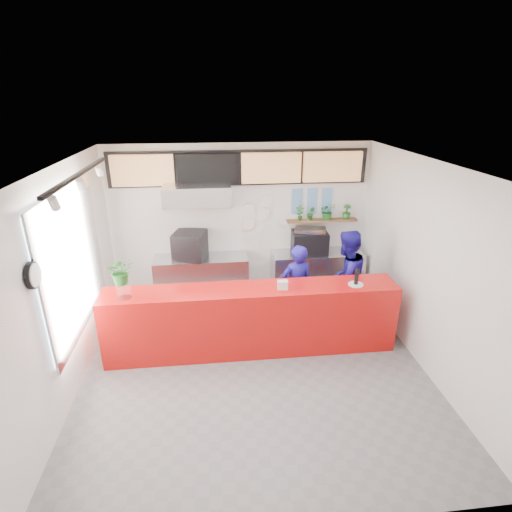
% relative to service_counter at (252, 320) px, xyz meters
% --- Properties ---
extents(floor, '(5.00, 5.00, 0.00)m').
position_rel_service_counter_xyz_m(floor, '(0.00, -0.40, -0.55)').
color(floor, slate).
rests_on(floor, ground).
extents(ceiling, '(5.00, 5.00, 0.00)m').
position_rel_service_counter_xyz_m(ceiling, '(0.00, -0.40, 2.45)').
color(ceiling, silver).
extents(wall_back, '(5.00, 0.00, 5.00)m').
position_rel_service_counter_xyz_m(wall_back, '(0.00, 2.10, 0.95)').
color(wall_back, white).
rests_on(wall_back, ground).
extents(wall_left, '(0.00, 5.00, 5.00)m').
position_rel_service_counter_xyz_m(wall_left, '(-2.50, -0.40, 0.95)').
color(wall_left, white).
rests_on(wall_left, ground).
extents(wall_right, '(0.00, 5.00, 5.00)m').
position_rel_service_counter_xyz_m(wall_right, '(2.50, -0.40, 0.95)').
color(wall_right, white).
rests_on(wall_right, ground).
extents(service_counter, '(4.50, 0.60, 1.10)m').
position_rel_service_counter_xyz_m(service_counter, '(0.00, 0.00, 0.00)').
color(service_counter, '#BA0F0D').
rests_on(service_counter, ground).
extents(cream_band, '(5.00, 0.02, 0.80)m').
position_rel_service_counter_xyz_m(cream_band, '(0.00, 2.09, 2.05)').
color(cream_band, beige).
rests_on(cream_band, wall_back).
extents(prep_bench, '(1.80, 0.60, 0.90)m').
position_rel_service_counter_xyz_m(prep_bench, '(-0.80, 1.80, -0.10)').
color(prep_bench, '#B2B5BA').
rests_on(prep_bench, ground).
extents(panini_oven, '(0.69, 0.69, 0.51)m').
position_rel_service_counter_xyz_m(panini_oven, '(-0.99, 1.80, 0.61)').
color(panini_oven, black).
rests_on(panini_oven, prep_bench).
extents(extraction_hood, '(1.20, 0.70, 0.35)m').
position_rel_service_counter_xyz_m(extraction_hood, '(-0.80, 1.75, 1.60)').
color(extraction_hood, '#B2B5BA').
rests_on(extraction_hood, ceiling).
extents(hood_lip, '(1.20, 0.69, 0.31)m').
position_rel_service_counter_xyz_m(hood_lip, '(-0.80, 1.75, 1.40)').
color(hood_lip, '#B2B5BA').
rests_on(hood_lip, ceiling).
extents(right_bench, '(1.80, 0.60, 0.90)m').
position_rel_service_counter_xyz_m(right_bench, '(1.50, 1.80, -0.10)').
color(right_bench, '#B2B5BA').
rests_on(right_bench, ground).
extents(espresso_machine, '(0.70, 0.52, 0.44)m').
position_rel_service_counter_xyz_m(espresso_machine, '(1.32, 1.80, 0.57)').
color(espresso_machine, black).
rests_on(espresso_machine, right_bench).
extents(espresso_tray, '(0.68, 0.56, 0.05)m').
position_rel_service_counter_xyz_m(espresso_tray, '(1.32, 1.80, 0.83)').
color(espresso_tray, '#A5A7AD').
rests_on(espresso_tray, espresso_machine).
extents(herb_shelf, '(1.40, 0.18, 0.04)m').
position_rel_service_counter_xyz_m(herb_shelf, '(1.60, 2.00, 0.95)').
color(herb_shelf, brown).
rests_on(herb_shelf, wall_back).
extents(menu_board_far_left, '(1.10, 0.10, 0.55)m').
position_rel_service_counter_xyz_m(menu_board_far_left, '(-1.75, 1.98, 2.00)').
color(menu_board_far_left, tan).
rests_on(menu_board_far_left, wall_back).
extents(menu_board_mid_left, '(1.10, 0.10, 0.55)m').
position_rel_service_counter_xyz_m(menu_board_mid_left, '(-0.59, 1.98, 2.00)').
color(menu_board_mid_left, black).
rests_on(menu_board_mid_left, wall_back).
extents(menu_board_mid_right, '(1.10, 0.10, 0.55)m').
position_rel_service_counter_xyz_m(menu_board_mid_right, '(0.57, 1.98, 2.00)').
color(menu_board_mid_right, tan).
rests_on(menu_board_mid_right, wall_back).
extents(menu_board_far_right, '(1.10, 0.10, 0.55)m').
position_rel_service_counter_xyz_m(menu_board_far_right, '(1.73, 1.98, 2.00)').
color(menu_board_far_right, tan).
rests_on(menu_board_far_right, wall_back).
extents(soffit, '(4.80, 0.04, 0.65)m').
position_rel_service_counter_xyz_m(soffit, '(0.00, 2.06, 2.00)').
color(soffit, black).
rests_on(soffit, wall_back).
extents(window_pane, '(0.04, 2.20, 1.90)m').
position_rel_service_counter_xyz_m(window_pane, '(-2.47, -0.10, 1.15)').
color(window_pane, silver).
rests_on(window_pane, wall_left).
extents(window_frame, '(0.03, 2.30, 2.00)m').
position_rel_service_counter_xyz_m(window_frame, '(-2.45, -0.10, 1.15)').
color(window_frame, '#B2B5BA').
rests_on(window_frame, wall_left).
extents(wall_clock_rim, '(0.05, 0.30, 0.30)m').
position_rel_service_counter_xyz_m(wall_clock_rim, '(-2.46, -1.30, 1.50)').
color(wall_clock_rim, black).
rests_on(wall_clock_rim, wall_left).
extents(wall_clock_face, '(0.02, 0.26, 0.26)m').
position_rel_service_counter_xyz_m(wall_clock_face, '(-2.43, -1.30, 1.50)').
color(wall_clock_face, white).
rests_on(wall_clock_face, wall_left).
extents(track_rail, '(0.05, 2.40, 0.04)m').
position_rel_service_counter_xyz_m(track_rail, '(-2.10, -0.40, 2.39)').
color(track_rail, black).
rests_on(track_rail, ceiling).
extents(dec_plate_a, '(0.24, 0.03, 0.24)m').
position_rel_service_counter_xyz_m(dec_plate_a, '(0.15, 2.07, 1.20)').
color(dec_plate_a, silver).
rests_on(dec_plate_a, wall_back).
extents(dec_plate_b, '(0.24, 0.03, 0.24)m').
position_rel_service_counter_xyz_m(dec_plate_b, '(0.45, 2.07, 1.10)').
color(dec_plate_b, silver).
rests_on(dec_plate_b, wall_back).
extents(dec_plate_c, '(0.24, 0.03, 0.24)m').
position_rel_service_counter_xyz_m(dec_plate_c, '(0.15, 2.07, 0.90)').
color(dec_plate_c, silver).
rests_on(dec_plate_c, wall_back).
extents(dec_plate_d, '(0.24, 0.03, 0.24)m').
position_rel_service_counter_xyz_m(dec_plate_d, '(0.50, 2.07, 1.35)').
color(dec_plate_d, silver).
rests_on(dec_plate_d, wall_back).
extents(photo_frame_a, '(0.20, 0.02, 0.25)m').
position_rel_service_counter_xyz_m(photo_frame_a, '(1.10, 2.08, 1.45)').
color(photo_frame_a, '#598CBF').
rests_on(photo_frame_a, wall_back).
extents(photo_frame_b, '(0.20, 0.02, 0.25)m').
position_rel_service_counter_xyz_m(photo_frame_b, '(1.40, 2.08, 1.45)').
color(photo_frame_b, '#598CBF').
rests_on(photo_frame_b, wall_back).
extents(photo_frame_c, '(0.20, 0.02, 0.25)m').
position_rel_service_counter_xyz_m(photo_frame_c, '(1.70, 2.08, 1.45)').
color(photo_frame_c, '#598CBF').
rests_on(photo_frame_c, wall_back).
extents(photo_frame_d, '(0.20, 0.02, 0.25)m').
position_rel_service_counter_xyz_m(photo_frame_d, '(1.10, 2.08, 1.20)').
color(photo_frame_d, '#598CBF').
rests_on(photo_frame_d, wall_back).
extents(photo_frame_e, '(0.20, 0.02, 0.25)m').
position_rel_service_counter_xyz_m(photo_frame_e, '(1.40, 2.08, 1.20)').
color(photo_frame_e, '#598CBF').
rests_on(photo_frame_e, wall_back).
extents(photo_frame_f, '(0.20, 0.02, 0.25)m').
position_rel_service_counter_xyz_m(photo_frame_f, '(1.70, 2.08, 1.20)').
color(photo_frame_f, '#598CBF').
rests_on(photo_frame_f, wall_back).
extents(staff_center, '(0.63, 0.48, 1.54)m').
position_rel_service_counter_xyz_m(staff_center, '(0.82, 0.57, 0.22)').
color(staff_center, navy).
rests_on(staff_center, ground).
extents(staff_right, '(1.06, 0.98, 1.74)m').
position_rel_service_counter_xyz_m(staff_right, '(1.67, 0.62, 0.32)').
color(staff_right, navy).
rests_on(staff_right, ground).
extents(herb_a, '(0.17, 0.13, 0.29)m').
position_rel_service_counter_xyz_m(herb_a, '(1.15, 2.00, 1.11)').
color(herb_a, '#215E21').
rests_on(herb_a, herb_shelf).
extents(herb_b, '(0.17, 0.14, 0.27)m').
position_rel_service_counter_xyz_m(herb_b, '(1.37, 2.00, 1.10)').
color(herb_b, '#215E21').
rests_on(herb_b, herb_shelf).
extents(herb_c, '(0.31, 0.27, 0.34)m').
position_rel_service_counter_xyz_m(herb_c, '(1.70, 2.00, 1.14)').
color(herb_c, '#215E21').
rests_on(herb_c, herb_shelf).
extents(herb_d, '(0.19, 0.17, 0.29)m').
position_rel_service_counter_xyz_m(herb_d, '(2.09, 2.00, 1.11)').
color(herb_d, '#215E21').
rests_on(herb_d, herb_shelf).
extents(glass_vase, '(0.24, 0.24, 0.24)m').
position_rel_service_counter_xyz_m(glass_vase, '(-1.85, -0.09, 0.67)').
color(glass_vase, silver).
rests_on(glass_vase, service_counter).
extents(basil_vase, '(0.43, 0.39, 0.40)m').
position_rel_service_counter_xyz_m(basil_vase, '(-1.85, -0.09, 0.97)').
color(basil_vase, '#215E21').
rests_on(basil_vase, glass_vase).
extents(napkin_holder, '(0.16, 0.11, 0.13)m').
position_rel_service_counter_xyz_m(napkin_holder, '(0.46, -0.08, 0.62)').
color(napkin_holder, silver).
rests_on(napkin_holder, service_counter).
extents(white_plate, '(0.27, 0.27, 0.02)m').
position_rel_service_counter_xyz_m(white_plate, '(1.60, -0.07, 0.56)').
color(white_plate, silver).
rests_on(white_plate, service_counter).
extents(pepper_mill, '(0.08, 0.08, 0.25)m').
position_rel_service_counter_xyz_m(pepper_mill, '(1.60, -0.07, 0.69)').
color(pepper_mill, black).
rests_on(pepper_mill, white_plate).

